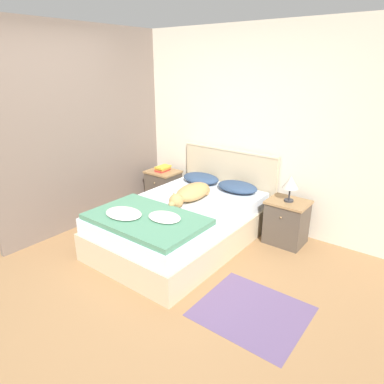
{
  "coord_description": "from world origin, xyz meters",
  "views": [
    {
      "loc": [
        2.3,
        -1.88,
        2.07
      ],
      "look_at": [
        -0.08,
        1.21,
        0.61
      ],
      "focal_mm": 32.0,
      "sensor_mm": 36.0,
      "label": 1
    }
  ],
  "objects": [
    {
      "name": "ground_plane",
      "position": [
        0.0,
        0.0,
        0.0
      ],
      "size": [
        16.0,
        16.0,
        0.0
      ],
      "primitive_type": "plane",
      "color": "#997047"
    },
    {
      "name": "nightstand_left",
      "position": [
        -1.08,
        1.79,
        0.28
      ],
      "size": [
        0.47,
        0.4,
        0.55
      ],
      "color": "#4C4238",
      "rests_on": "ground_plane"
    },
    {
      "name": "quilt",
      "position": [
        -0.09,
        0.41,
        0.55
      ],
      "size": [
        1.24,
        0.79,
        0.11
      ],
      "color": "#4C8466",
      "rests_on": "bed"
    },
    {
      "name": "rug",
      "position": [
        1.21,
        0.41,
        0.0
      ],
      "size": [
        0.92,
        0.83,
        0.0
      ],
      "color": "#604C75",
      "rests_on": "ground_plane"
    },
    {
      "name": "bed",
      "position": [
        -0.08,
        1.01,
        0.25
      ],
      "size": [
        1.37,
        2.06,
        0.51
      ],
      "color": "#C6B28E",
      "rests_on": "ground_plane"
    },
    {
      "name": "pillow_left",
      "position": [
        -0.37,
        1.8,
        0.57
      ],
      "size": [
        0.55,
        0.37,
        0.13
      ],
      "color": "navy",
      "rests_on": "bed"
    },
    {
      "name": "table_lamp",
      "position": [
        0.92,
        1.79,
        0.77
      ],
      "size": [
        0.19,
        0.19,
        0.31
      ],
      "color": "#2D2D33",
      "rests_on": "nightstand_right"
    },
    {
      "name": "wall_back",
      "position": [
        0.0,
        2.13,
        1.27
      ],
      "size": [
        9.0,
        0.06,
        2.55
      ],
      "color": "beige",
      "rests_on": "ground_plane"
    },
    {
      "name": "book_stack",
      "position": [
        -1.08,
        1.79,
        0.59
      ],
      "size": [
        0.16,
        0.23,
        0.08
      ],
      "color": "#AD2D28",
      "rests_on": "nightstand_left"
    },
    {
      "name": "headboard",
      "position": [
        -0.08,
        2.06,
        0.52
      ],
      "size": [
        1.45,
        0.06,
        0.99
      ],
      "color": "#C6B28E",
      "rests_on": "ground_plane"
    },
    {
      "name": "dog",
      "position": [
        -0.08,
        1.19,
        0.6
      ],
      "size": [
        0.3,
        0.8,
        0.2
      ],
      "color": "tan",
      "rests_on": "bed"
    },
    {
      "name": "nightstand_right",
      "position": [
        0.92,
        1.79,
        0.28
      ],
      "size": [
        0.47,
        0.4,
        0.55
      ],
      "color": "#4C4238",
      "rests_on": "ground_plane"
    },
    {
      "name": "wall_side_left",
      "position": [
        -1.52,
        1.05,
        1.27
      ],
      "size": [
        0.06,
        3.1,
        2.55
      ],
      "color": "#706056",
      "rests_on": "ground_plane"
    },
    {
      "name": "pillow_right",
      "position": [
        0.21,
        1.8,
        0.57
      ],
      "size": [
        0.55,
        0.37,
        0.13
      ],
      "color": "navy",
      "rests_on": "bed"
    }
  ]
}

